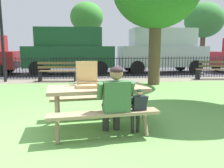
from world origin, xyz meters
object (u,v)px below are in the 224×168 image
parked_car_center (70,50)px  child_at_table (138,107)px  park_bench_right (214,70)px  far_tree_midleft (87,18)px  pizza_slice_on_table (111,85)px  far_tree_center (204,21)px  parked_car_right (161,50)px  lamp_post_walkway (1,18)px  adult_at_table (115,98)px  park_bench_center (57,72)px  pizza_box_open (87,82)px  picnic_table_foreground (98,96)px

parked_car_center → child_at_table: bearing=-78.4°
park_bench_right → far_tree_midleft: (-5.89, 8.34, 3.24)m
pizza_slice_on_table → far_tree_center: 16.87m
park_bench_right → parked_car_right: size_ratio=0.34×
child_at_table → lamp_post_walkway: (-4.42, 6.43, 2.14)m
park_bench_right → lamp_post_walkway: bearing=179.4°
parked_car_center → far_tree_center: 11.93m
pizza_slice_on_table → lamp_post_walkway: bearing=124.3°
adult_at_table → park_bench_center: adult_at_table is taller
far_tree_midleft → park_bench_right: bearing=-54.8°
park_bench_center → far_tree_center: (10.61, 8.34, 3.13)m
lamp_post_walkway → parked_car_right: 8.17m
pizza_slice_on_table → far_tree_midleft: 14.41m
pizza_box_open → far_tree_midleft: 14.40m
pizza_box_open → lamp_post_walkway: lamp_post_walkway is taller
parked_car_right → park_bench_right: bearing=-58.1°
lamp_post_walkway → picnic_table_foreground: bearing=-57.8°
pizza_slice_on_table → adult_at_table: adult_at_table is taller
adult_at_table → parked_car_center: bearing=99.2°
adult_at_table → parked_car_center: size_ratio=0.25×
pizza_slice_on_table → lamp_post_walkway: lamp_post_walkway is taller
parked_car_center → parked_car_right: bearing=0.0°
parked_car_center → far_tree_center: (10.27, 5.64, 2.24)m
picnic_table_foreground → park_bench_center: size_ratio=1.20×
far_tree_center → park_bench_center: bearing=-141.8°
park_bench_right → parked_car_center: parked_car_center is taller
pizza_slice_on_table → child_at_table: bearing=-53.9°
lamp_post_walkway → far_tree_midleft: far_tree_midleft is taller
parked_car_center → far_tree_midleft: (0.85, 5.64, 2.35)m
picnic_table_foreground → child_at_table: (0.65, -0.46, -0.10)m
lamp_post_walkway → parked_car_center: 3.89m
picnic_table_foreground → park_bench_right: (5.54, 5.88, -0.18)m
pizza_box_open → lamp_post_walkway: 7.10m
child_at_table → park_bench_right: park_bench_right is taller
child_at_table → far_tree_center: bearing=60.2°
adult_at_table → park_bench_center: (-1.81, 6.35, -0.24)m
pizza_box_open → far_tree_center: far_tree_center is taller
pizza_box_open → park_bench_center: (-1.35, 5.78, -0.44)m
pizza_slice_on_table → park_bench_center: park_bench_center is taller
lamp_post_walkway → far_tree_midleft: (3.41, 8.24, 1.01)m
parked_car_center → picnic_table_foreground: bearing=-82.0°
pizza_box_open → child_at_table: pizza_box_open is taller
pizza_box_open → lamp_post_walkway: (-3.56, 5.88, 1.79)m
pizza_box_open → park_bench_center: size_ratio=0.29×
pizza_box_open → picnic_table_foreground: bearing=-24.9°
pizza_box_open → pizza_slice_on_table: size_ratio=1.96×
picnic_table_foreground → parked_car_right: bearing=65.8°
pizza_box_open → parked_car_center: parked_car_center is taller
park_bench_right → picnic_table_foreground: bearing=-133.3°
picnic_table_foreground → child_at_table: size_ratio=2.40×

